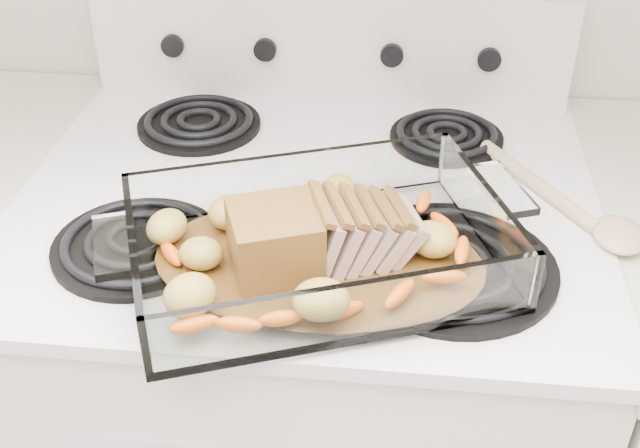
# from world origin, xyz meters

# --- Properties ---
(electric_range) EXTENTS (0.78, 0.70, 1.12)m
(electric_range) POSITION_xyz_m (0.00, 1.66, 0.48)
(electric_range) COLOR white
(electric_range) RESTS_ON ground
(baking_dish) EXTENTS (0.42, 0.27, 0.08)m
(baking_dish) POSITION_xyz_m (0.03, 1.47, 0.96)
(baking_dish) COLOR white
(baking_dish) RESTS_ON electric_range
(pork_roast) EXTENTS (0.22, 0.10, 0.08)m
(pork_roast) POSITION_xyz_m (0.02, 1.47, 0.99)
(pork_roast) COLOR brown
(pork_roast) RESTS_ON baking_dish
(roast_vegetables) EXTENTS (0.33, 0.18, 0.04)m
(roast_vegetables) POSITION_xyz_m (0.03, 1.50, 0.97)
(roast_vegetables) COLOR #FF6200
(roast_vegetables) RESTS_ON baking_dish
(wooden_spoon) EXTENTS (0.19, 0.26, 0.02)m
(wooden_spoon) POSITION_xyz_m (0.36, 1.62, 0.95)
(wooden_spoon) COLOR tan
(wooden_spoon) RESTS_ON electric_range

